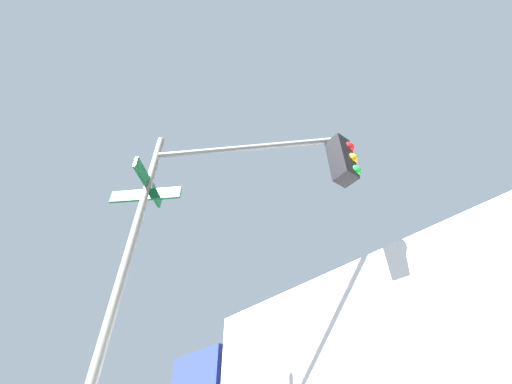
# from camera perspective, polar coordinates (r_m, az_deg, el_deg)

# --- Properties ---
(traffic_signal_near) EXTENTS (2.61, 2.82, 5.50)m
(traffic_signal_near) POSITION_cam_1_polar(r_m,az_deg,el_deg) (4.37, -3.92, -2.51)
(traffic_signal_near) COLOR slate
(traffic_signal_near) RESTS_ON ground_plane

